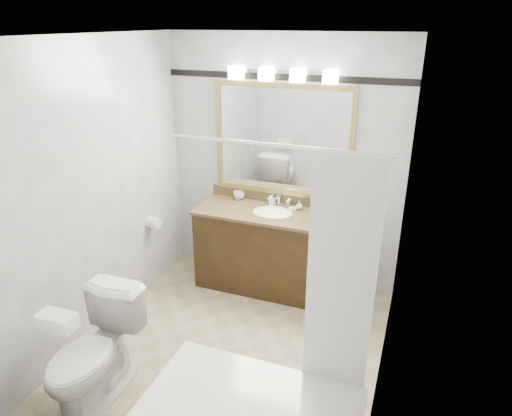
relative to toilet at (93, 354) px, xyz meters
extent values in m
cube|color=tan|center=(0.69, 0.87, -0.41)|extent=(2.40, 2.60, 0.01)
cube|color=white|center=(0.69, 0.87, 2.10)|extent=(2.40, 2.60, 0.01)
cube|color=silver|center=(0.69, 2.18, 0.84)|extent=(2.40, 0.01, 2.50)
cube|color=silver|center=(0.69, -0.43, 0.84)|extent=(2.40, 0.01, 2.50)
cube|color=silver|center=(-0.51, 0.87, 0.84)|extent=(0.01, 2.60, 2.50)
cube|color=silver|center=(1.90, 0.87, 0.84)|extent=(0.01, 2.60, 2.50)
cube|color=black|center=(0.69, 1.89, 0.00)|extent=(1.50, 0.55, 0.82)
cube|color=olive|center=(0.69, 1.89, 0.43)|extent=(1.53, 0.58, 0.03)
cube|color=olive|center=(0.69, 2.16, 0.49)|extent=(1.53, 0.03, 0.10)
ellipsoid|color=white|center=(0.69, 1.89, 0.41)|extent=(0.44, 0.34, 0.14)
cube|color=#A98E4C|center=(0.69, 2.15, 1.62)|extent=(1.40, 0.04, 0.05)
cube|color=#A98E4C|center=(0.69, 2.15, 0.57)|extent=(1.40, 0.04, 0.05)
cube|color=#A98E4C|center=(0.02, 2.15, 1.09)|extent=(0.05, 0.04, 1.00)
cube|color=#A98E4C|center=(1.37, 2.15, 1.09)|extent=(0.05, 0.04, 1.00)
cube|color=white|center=(0.69, 2.16, 1.09)|extent=(1.30, 0.01, 1.00)
cube|color=silver|center=(0.69, 2.14, 1.74)|extent=(0.90, 0.05, 0.03)
cube|color=white|center=(0.24, 2.09, 1.72)|extent=(0.12, 0.12, 0.12)
cube|color=white|center=(0.54, 2.09, 1.72)|extent=(0.12, 0.12, 0.12)
cube|color=white|center=(0.84, 2.09, 1.72)|extent=(0.12, 0.12, 0.12)
cube|color=white|center=(1.14, 2.09, 1.72)|extent=(0.12, 0.12, 0.12)
cube|color=black|center=(0.69, 2.17, 1.69)|extent=(2.40, 0.01, 0.06)
cylinder|color=silver|center=(1.22, 0.33, 1.54)|extent=(1.30, 0.02, 0.02)
cube|color=white|center=(1.64, 0.32, 0.77)|extent=(0.40, 0.04, 1.55)
cylinder|color=white|center=(-0.45, 1.54, 0.29)|extent=(0.11, 0.12, 0.12)
imported|color=white|center=(0.00, 0.00, 0.00)|extent=(0.46, 0.80, 0.81)
cube|color=white|center=(0.00, -0.25, 0.45)|extent=(0.25, 0.15, 0.10)
cylinder|color=black|center=(1.23, 1.79, 0.45)|extent=(0.16, 0.16, 0.02)
cylinder|color=black|center=(1.22, 1.84, 0.57)|extent=(0.14, 0.14, 0.24)
sphere|color=black|center=(1.22, 1.84, 0.69)|extent=(0.14, 0.14, 0.14)
cube|color=black|center=(1.24, 1.77, 0.65)|extent=(0.11, 0.11, 0.05)
cylinder|color=silver|center=(1.24, 1.77, 0.48)|extent=(0.05, 0.05, 0.05)
imported|color=white|center=(0.25, 2.10, 0.49)|extent=(0.12, 0.12, 0.08)
imported|color=white|center=(0.22, 2.11, 0.48)|extent=(0.11, 0.11, 0.08)
imported|color=white|center=(0.63, 2.06, 0.50)|extent=(0.06, 0.07, 0.11)
imported|color=white|center=(0.92, 2.05, 0.49)|extent=(0.09, 0.09, 0.09)
cube|color=beige|center=(0.86, 2.01, 0.46)|extent=(0.09, 0.07, 0.02)
camera|label=1|loc=(1.99, -2.00, 2.19)|focal=32.00mm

